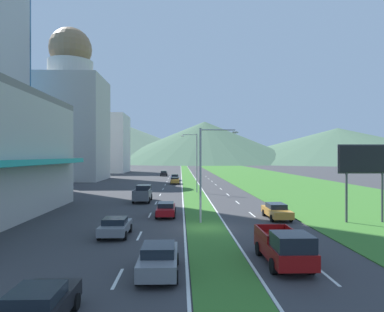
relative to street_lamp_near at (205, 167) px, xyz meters
name	(u,v)px	position (x,y,z in m)	size (l,w,h in m)	color
ground_plane	(206,229)	(-0.10, -2.26, -4.88)	(600.00, 600.00, 0.00)	#38383A
grass_median	(188,179)	(-0.10, 57.74, -4.85)	(3.20, 240.00, 0.06)	#387028
grass_verge_right	(269,178)	(20.50, 57.74, -4.85)	(24.00, 240.00, 0.06)	#387028
lane_dash_left_1	(118,278)	(-5.20, -13.42, -4.87)	(0.16, 2.80, 0.01)	silver
lane_dash_left_2	(139,236)	(-5.20, -4.57, -4.87)	(0.16, 2.80, 0.01)	silver
lane_dash_left_3	(150,215)	(-5.20, 4.27, -4.87)	(0.16, 2.80, 0.01)	silver
lane_dash_left_4	(156,203)	(-5.20, 13.12, -4.87)	(0.16, 2.80, 0.01)	silver
lane_dash_left_5	(160,195)	(-5.20, 21.96, -4.87)	(0.16, 2.80, 0.01)	silver
lane_dash_left_6	(163,189)	(-5.20, 30.81, -4.87)	(0.16, 2.80, 0.01)	silver
lane_dash_left_7	(165,185)	(-5.20, 39.65, -4.87)	(0.16, 2.80, 0.01)	silver
lane_dash_left_8	(167,182)	(-5.20, 48.50, -4.87)	(0.16, 2.80, 0.01)	silver
lane_dash_left_9	(168,179)	(-5.20, 57.34, -4.87)	(0.16, 2.80, 0.01)	silver
lane_dash_left_10	(169,177)	(-5.20, 66.19, -4.87)	(0.16, 2.80, 0.01)	silver
lane_dash_right_1	(327,276)	(5.00, -13.42, -4.87)	(0.16, 2.80, 0.01)	silver
lane_dash_right_2	(277,235)	(5.00, -4.57, -4.87)	(0.16, 2.80, 0.01)	silver
lane_dash_right_3	(252,214)	(5.00, 4.27, -4.87)	(0.16, 2.80, 0.01)	silver
lane_dash_right_4	(238,202)	(5.00, 13.12, -4.87)	(0.16, 2.80, 0.01)	silver
lane_dash_right_5	(228,195)	(5.00, 21.96, -4.87)	(0.16, 2.80, 0.01)	silver
lane_dash_right_6	(221,189)	(5.00, 30.81, -4.87)	(0.16, 2.80, 0.01)	silver
lane_dash_right_7	(216,185)	(5.00, 39.65, -4.87)	(0.16, 2.80, 0.01)	silver
lane_dash_right_8	(212,181)	(5.00, 48.50, -4.87)	(0.16, 2.80, 0.01)	silver
lane_dash_right_9	(209,179)	(5.00, 57.34, -4.87)	(0.16, 2.80, 0.01)	silver
lane_dash_right_10	(206,177)	(5.00, 66.19, -4.87)	(0.16, 2.80, 0.01)	silver
edge_line_median_left	(182,179)	(-1.85, 57.74, -4.87)	(0.16, 240.00, 0.01)	silver
edge_line_median_right	(195,179)	(1.65, 57.74, -4.87)	(0.16, 240.00, 0.01)	silver
domed_building	(71,115)	(-28.58, 54.18, 10.78)	(15.87, 15.87, 36.60)	#B7B2A8
midrise_colored	(103,144)	(-29.08, 92.23, 5.17)	(16.43, 16.43, 20.10)	silver
hill_far_left	(109,140)	(-66.67, 287.33, 14.68)	(206.17, 206.17, 39.12)	#516B56
hill_far_center	(205,142)	(17.19, 244.44, 11.52)	(159.56, 159.56, 32.80)	#47664C
hill_far_right	(338,145)	(127.25, 250.24, 9.33)	(217.50, 217.50, 28.42)	#47664C
street_lamp_near	(205,167)	(0.00, 0.00, 0.00)	(3.43, 0.35, 8.30)	#99999E
street_lamp_mid	(195,159)	(0.18, 24.74, 0.46)	(2.64, 0.36, 9.36)	#99999E
billboard_roadside	(365,163)	(13.96, -0.35, 0.33)	(4.77, 0.28, 6.88)	#4C4C51
car_0	(164,173)	(-6.91, 69.86, -4.13)	(2.00, 4.33, 1.47)	black
car_1	(159,259)	(-3.28, -12.88, -4.10)	(1.98, 4.56, 1.52)	slate
car_2	(277,211)	(6.81, 1.91, -4.15)	(1.94, 4.78, 1.41)	#C6842D
car_3	(115,226)	(-6.95, -4.60, -4.17)	(2.04, 4.06, 1.36)	slate
car_4	(166,209)	(-3.59, 3.54, -4.17)	(1.87, 4.66, 1.37)	maroon
car_5	(175,180)	(-3.27, 41.71, -4.14)	(1.90, 4.15, 1.41)	#C6842D
car_6	(175,177)	(-3.45, 51.90, -4.14)	(1.97, 4.19, 1.45)	navy
car_7	(37,307)	(-7.10, -18.10, -4.16)	(2.04, 4.09, 1.38)	black
pickup_truck_0	(143,194)	(-7.00, 14.58, -3.90)	(2.18, 5.40, 2.00)	#515459
pickup_truck_1	(285,247)	(3.39, -11.80, -3.90)	(2.18, 5.40, 2.00)	maroon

